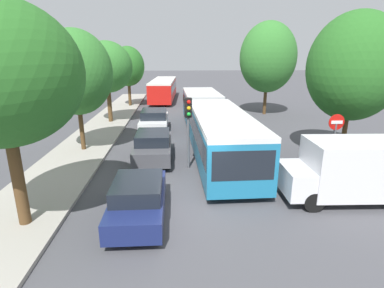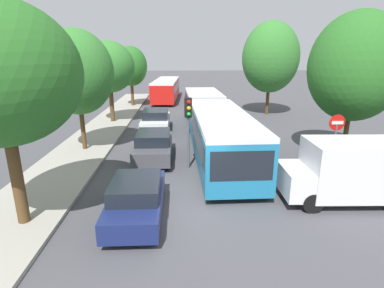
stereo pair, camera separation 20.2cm
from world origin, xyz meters
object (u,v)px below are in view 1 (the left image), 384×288
Objects in this scene: queued_car_white at (154,120)px; tree_left_far at (107,67)px; tree_left_distant at (128,66)px; no_entry_sign at (335,135)px; tree_right_mid at (268,57)px; tree_left_mid at (75,75)px; queued_car_graphite at (153,146)px; articulated_bus at (210,119)px; white_van at (357,169)px; tree_right_near at (354,70)px; traffic_light at (188,117)px; direction_sign_post at (337,110)px; queued_car_navy at (139,199)px; city_bus_rear at (164,88)px.

tree_left_far is at bearing 51.60° from queued_car_white.
tree_left_far is 7.97m from tree_left_distant.
no_entry_sign is 15.16m from tree_right_mid.
tree_left_mid reaches higher than tree_left_distant.
queued_car_graphite is at bearing -108.25° from no_entry_sign.
tree_left_mid is (-12.21, 4.27, 2.38)m from no_entry_sign.
articulated_bus reaches higher than white_van.
tree_right_mid reaches higher than tree_right_near.
white_van is at bearing -29.34° from tree_left_mid.
tree_right_mid is (6.15, 8.94, 3.60)m from articulated_bus.
direction_sign_post is at bearing 89.52° from traffic_light.
traffic_light is 0.94× the size of direction_sign_post.
queued_car_white is 0.72× the size of tree_left_distant.
tree_left_mid reaches higher than direction_sign_post.
traffic_light reaches higher than no_entry_sign.
direction_sign_post is 12.69m from tree_right_mid.
queued_car_white is 1.23× the size of direction_sign_post.
tree_left_mid is (-3.95, 7.47, 3.56)m from queued_car_navy.
no_entry_sign is at bearing -95.33° from tree_right_mid.
tree_right_mid reaches higher than traffic_light.
tree_right_mid is (1.74, 17.15, 3.82)m from white_van.
articulated_bus is 19.03m from city_bus_rear.
articulated_bus is 4.74× the size of direction_sign_post.
tree_left_distant is (-3.43, -4.79, 2.74)m from city_bus_rear.
articulated_bus is 2.58× the size of tree_left_mid.
no_entry_sign is at bearing -136.23° from queued_car_white.
articulated_bus is 1.49× the size of city_bus_rear.
queued_car_white is 0.61× the size of tree_right_near.
tree_left_distant is (0.59, 15.47, -0.11)m from tree_left_mid.
direction_sign_post is (7.67, 1.02, 0.05)m from traffic_light.
traffic_light reaches higher than queued_car_white.
tree_right_mid is at bearing -20.96° from tree_left_distant.
city_bus_rear is 28.04m from white_van.
queued_car_white is 1.57× the size of no_entry_sign.
tree_right_near is at bearing 140.76° from no_entry_sign.
queued_car_navy is 11.19m from direction_sign_post.
tree_left_mid is (-3.77, -4.59, 3.48)m from queued_car_white.
queued_car_graphite is at bearing -1.14° from queued_car_navy.
tree_left_mid is (-4.02, -20.26, 2.84)m from city_bus_rear.
city_bus_rear is at bearing -63.54° from direction_sign_post.
tree_left_distant reaches higher than direction_sign_post.
tree_left_far is 13.83m from tree_right_mid.
traffic_light is (1.89, 4.50, 1.80)m from queued_car_navy.
queued_car_white is 12.28m from no_entry_sign.
tree_right_near is (13.97, -2.11, 0.31)m from tree_left_mid.
queued_car_navy is 0.54× the size of tree_right_near.
queued_car_white is 12.77m from tree_right_near.
no_entry_sign is (8.19, -24.53, 0.46)m from city_bus_rear.
queued_car_white is (-0.30, 6.17, 0.03)m from queued_car_graphite.
articulated_bus is 8.10m from tree_left_mid.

